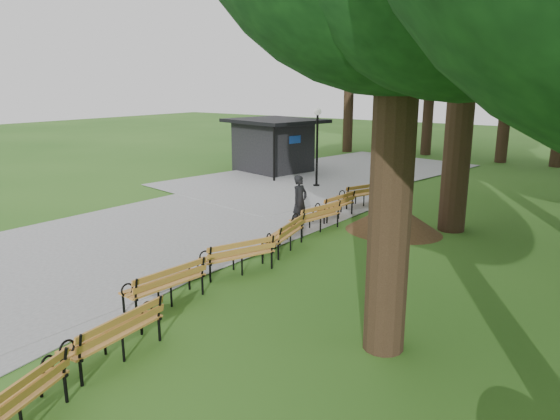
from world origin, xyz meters
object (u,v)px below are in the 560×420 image
Objects in this scene: kiosk at (273,145)px; bench_5 at (315,217)px; lamp_post at (317,131)px; bench_1 at (113,334)px; bench_0 at (6,405)px; bench_2 at (164,284)px; dirt_mound at (394,217)px; bench_4 at (283,234)px; bench_3 at (237,255)px; person at (300,201)px; bench_6 at (333,206)px; bench_7 at (360,194)px.

bench_5 is (7.56, -8.03, -0.89)m from kiosk.
lamp_post is 15.20m from bench_1.
bench_5 is (-1.85, 10.37, 0.00)m from bench_0.
bench_2 is (-1.48, 3.98, 0.00)m from bench_0.
dirt_mound is 7.86m from bench_2.
dirt_mound is 1.31× the size of bench_5.
bench_4 is 2.11m from bench_5.
person is at bearing -144.39° from bench_3.
bench_3 is (-1.44, 6.23, 0.00)m from bench_0.
bench_6 is at bearing 173.40° from dirt_mound.
lamp_post reaches higher than bench_7.
bench_4 is at bearing -116.80° from dirt_mound.
lamp_post is at bearing 32.48° from person.
bench_0 is at bearing -50.38° from kiosk.
lamp_post is 5.81m from bench_6.
dirt_mound is 1.31× the size of bench_3.
bench_4 is 1.00× the size of bench_7.
bench_4 is at bearing -39.68° from kiosk.
bench_1 is 6.35m from bench_4.
dirt_mound is 2.28m from bench_6.
bench_1 is 1.00× the size of bench_5.
lamp_post is 1.79× the size of bench_2.
dirt_mound is at bearing 132.92° from bench_5.
kiosk is 1.26× the size of lamp_post.
dirt_mound is at bearing 140.88° from bench_4.
bench_3 is 4.16m from bench_5.
kiosk is 4.63m from lamp_post.
bench_3 is at bearing 10.97° from bench_6.
bench_5 and bench_7 have the same top height.
bench_7 is (-0.40, 3.74, 0.00)m from bench_5.
bench_4 is (-0.08, 4.30, 0.00)m from bench_2.
bench_7 is at bearing 174.35° from bench_4.
lamp_post is at bearing -136.45° from bench_3.
bench_3 is at bearing 15.54° from bench_5.
person is 0.86× the size of bench_0.
dirt_mound is 5.66m from bench_3.
dirt_mound reaches higher than bench_1.
person reaches higher than bench_4.
person is 10.78m from bench_0.
bench_0 is 6.39m from bench_3.
bench_2 is at bearing -158.45° from bench_1.
bench_4 is (-1.71, -3.39, -0.01)m from dirt_mound.
bench_7 is at bearing 134.46° from dirt_mound.
bench_7 is (-1.73, 12.09, 0.00)m from bench_1.
bench_4 and bench_6 have the same top height.
bench_0 is at bearing -90.72° from dirt_mound.
kiosk is 2.24× the size of bench_0.
bench_0 is 12.11m from bench_6.
bench_2 is (7.93, -14.42, -0.89)m from kiosk.
kiosk is 20.68m from bench_0.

